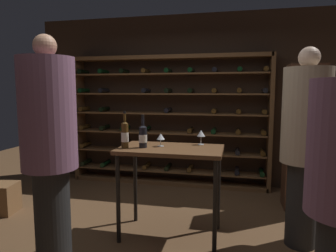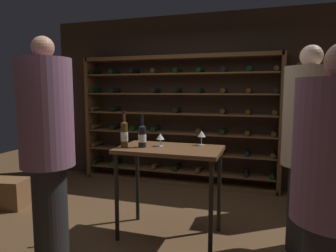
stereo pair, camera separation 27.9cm
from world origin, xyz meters
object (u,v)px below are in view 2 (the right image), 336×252
Objects in this scene: tasting_table at (170,159)px; wine_bottle_red_label at (124,134)px; display_cabinet at (313,140)px; wine_crate at (8,193)px; person_guest_plum_blouse at (336,185)px; wine_bottle_green_slim at (142,136)px; wine_glass_stemmed_right at (202,134)px; person_guest_khaki at (307,141)px; wine_rack at (178,121)px; person_host_in_suit at (47,140)px; wine_glass_stemmed_center at (160,137)px.

wine_bottle_red_label is (-0.46, -0.13, 0.26)m from tasting_table.
tasting_table is 0.57× the size of display_cabinet.
wine_crate is at bearing 172.68° from wine_bottle_red_label.
wine_bottle_red_label is at bearing -147.31° from display_cabinet.
display_cabinet reaches higher than person_guest_plum_blouse.
wine_crate is (-2.29, 0.11, -0.65)m from tasting_table.
wine_bottle_green_slim is 0.64m from wine_glass_stemmed_right.
wine_rack is at bearing 48.73° from person_guest_khaki.
display_cabinet reaches higher than wine_glass_stemmed_right.
person_guest_plum_blouse is 1.64m from wine_glass_stemmed_right.
person_host_in_suit is at bearing 114.22° from person_guest_khaki.
wine_bottle_red_label is (-1.96, -1.26, 0.16)m from display_cabinet.
wine_rack is at bearing 99.90° from wine_glass_stemmed_center.
person_guest_plum_blouse is (1.34, -1.02, 0.16)m from tasting_table.
tasting_table is 2.82× the size of wine_bottle_red_label.
wine_bottle_red_label is at bearing -7.32° from wine_crate.
wine_bottle_red_label is (0.44, 0.64, -0.02)m from person_host_in_suit.
person_guest_khaki is 1.04m from wine_glass_stemmed_right.
tasting_table is 0.25m from wine_glass_stemmed_center.
display_cabinet is 2.16m from wine_bottle_green_slim.
person_guest_plum_blouse is at bearing -94.44° from display_cabinet.
person_guest_khaki is at bearing -0.30° from wine_crate.
wine_rack is 1.74× the size of display_cabinet.
person_guest_khaki is 2.37m from person_host_in_suit.
display_cabinet is (1.93, -0.66, -0.11)m from wine_rack.
wine_glass_stemmed_center is at bearing -1.63° from wine_crate.
person_guest_plum_blouse reaches higher than wine_bottle_green_slim.
person_host_in_suit is 3.07m from display_cabinet.
person_guest_plum_blouse is 13.30× the size of wine_glass_stemmed_center.
person_guest_khaki is 3.71m from wine_crate.
wine_rack reaches higher than person_host_in_suit.
wine_bottle_red_label is at bearing -90.99° from wine_rack.
wine_glass_stemmed_center is at bearing 27.34° from wine_bottle_red_label.
tasting_table is 1.69m from person_guest_plum_blouse.
wine_rack is 1.85m from tasting_table.
person_guest_khaki is at bearing -100.60° from display_cabinet.
wine_rack is 2.60m from person_host_in_suit.
wine_glass_stemmed_center is at bearing 34.22° from wine_bottle_green_slim.
wine_rack is 1.92m from wine_bottle_red_label.
wine_crate is 1.26× the size of wine_bottle_red_label.
display_cabinet reaches higher than tasting_table.
person_guest_plum_blouse is at bearing -30.52° from wine_bottle_green_slim.
person_host_in_suit is at bearing -131.45° from wine_bottle_green_slim.
tasting_table is at bearing -139.77° from wine_glass_stemmed_right.
wine_glass_stemmed_right is 1.17× the size of wine_glass_stemmed_center.
wine_bottle_red_label is at bearing -24.61° from person_host_in_suit.
display_cabinet is (2.41, 1.89, -0.18)m from person_host_in_suit.
wine_crate is 3.51× the size of wine_glass_stemmed_center.
tasting_table is at bearing -39.47° from person_host_in_suit.
tasting_table is at bearing -143.03° from display_cabinet.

